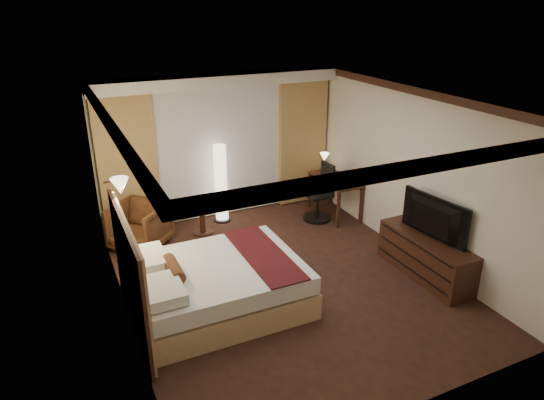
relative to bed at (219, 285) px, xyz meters
name	(u,v)px	position (x,y,z in m)	size (l,w,h in m)	color
floor	(283,280)	(1.08, 0.20, -0.32)	(4.50, 5.50, 0.01)	black
ceiling	(285,100)	(1.08, 0.20, 2.38)	(4.50, 5.50, 0.01)	white
back_wall	(219,146)	(1.08, 2.95, 1.03)	(4.50, 0.02, 2.70)	beige
left_wall	(118,227)	(-1.17, 0.20, 1.03)	(0.02, 5.50, 2.70)	beige
right_wall	(412,174)	(3.33, 0.20, 1.03)	(0.02, 5.50, 2.70)	beige
crown_molding	(285,104)	(1.08, 0.20, 2.32)	(4.50, 5.50, 0.12)	black
soffit	(220,80)	(1.08, 2.70, 2.28)	(4.50, 0.50, 0.20)	white
curtain_sheer	(220,153)	(1.08, 2.87, 0.93)	(2.48, 0.04, 2.45)	silver
curtain_left_drape	(128,166)	(-0.62, 2.81, 0.93)	(1.00, 0.14, 2.45)	tan
curtain_right_drape	(302,143)	(2.78, 2.81, 0.93)	(1.00, 0.14, 2.45)	tan
wall_sconce	(120,186)	(-1.01, 0.87, 1.30)	(0.24, 0.24, 0.24)	white
bed	(219,285)	(0.00, 0.00, 0.00)	(2.22, 1.73, 0.65)	white
headboard	(131,276)	(-1.12, 0.00, 0.43)	(0.12, 2.03, 1.50)	tan
armchair	(139,224)	(-0.63, 2.18, 0.10)	(0.83, 0.77, 0.85)	#462415
side_table	(202,220)	(0.47, 2.23, -0.06)	(0.48, 0.48, 0.53)	black
floor_lamp	(221,183)	(0.97, 2.60, 0.42)	(0.31, 0.31, 1.49)	white
desk	(335,197)	(3.03, 1.92, 0.05)	(0.55, 1.16, 0.75)	black
desk_lamp	(324,163)	(3.03, 2.36, 0.60)	(0.18, 0.18, 0.34)	#FFD899
office_chair	(318,192)	(2.62, 1.87, 0.23)	(0.53, 0.53, 1.10)	black
dresser	(425,257)	(3.08, -0.57, -0.01)	(0.50, 1.64, 0.64)	black
television	(429,218)	(3.05, -0.57, 0.64)	(1.15, 0.66, 0.15)	black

